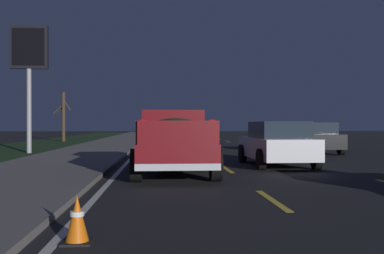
{
  "coord_description": "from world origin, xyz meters",
  "views": [
    {
      "loc": [
        -0.64,
        3.85,
        1.44
      ],
      "look_at": [
        12.58,
        2.96,
        1.37
      ],
      "focal_mm": 42.42,
      "sensor_mm": 36.0,
      "label": 1
    }
  ],
  "objects_px": {
    "traffic_cone_near": "(77,220)",
    "gas_price_sign": "(29,57)",
    "sedan_white": "(277,143)",
    "bare_tree_far": "(63,116)",
    "sedan_black": "(312,138)",
    "pickup_truck": "(173,140)"
  },
  "relations": [
    {
      "from": "traffic_cone_near",
      "to": "gas_price_sign",
      "type": "bearing_deg",
      "value": 17.62
    },
    {
      "from": "sedan_white",
      "to": "bare_tree_far",
      "type": "distance_m",
      "value": 26.86
    },
    {
      "from": "bare_tree_far",
      "to": "traffic_cone_near",
      "type": "distance_m",
      "value": 34.63
    },
    {
      "from": "sedan_white",
      "to": "traffic_cone_near",
      "type": "xyz_separation_m",
      "value": [
        -9.99,
        5.03,
        -0.5
      ]
    },
    {
      "from": "sedan_black",
      "to": "pickup_truck",
      "type": "bearing_deg",
      "value": 141.63
    },
    {
      "from": "pickup_truck",
      "to": "sedan_black",
      "type": "height_order",
      "value": "pickup_truck"
    },
    {
      "from": "traffic_cone_near",
      "to": "sedan_white",
      "type": "bearing_deg",
      "value": -26.72
    },
    {
      "from": "pickup_truck",
      "to": "traffic_cone_near",
      "type": "distance_m",
      "value": 7.82
    },
    {
      "from": "sedan_black",
      "to": "bare_tree_far",
      "type": "bearing_deg",
      "value": 43.14
    },
    {
      "from": "sedan_black",
      "to": "traffic_cone_near",
      "type": "xyz_separation_m",
      "value": [
        -16.78,
        8.58,
        -0.5
      ]
    },
    {
      "from": "sedan_black",
      "to": "gas_price_sign",
      "type": "bearing_deg",
      "value": 85.76
    },
    {
      "from": "bare_tree_far",
      "to": "traffic_cone_near",
      "type": "relative_size",
      "value": 7.23
    },
    {
      "from": "pickup_truck",
      "to": "sedan_white",
      "type": "xyz_separation_m",
      "value": [
        2.32,
        -3.66,
        -0.2
      ]
    },
    {
      "from": "gas_price_sign",
      "to": "bare_tree_far",
      "type": "bearing_deg",
      "value": 6.03
    },
    {
      "from": "sedan_white",
      "to": "sedan_black",
      "type": "bearing_deg",
      "value": -27.63
    },
    {
      "from": "pickup_truck",
      "to": "sedan_white",
      "type": "bearing_deg",
      "value": -57.62
    },
    {
      "from": "gas_price_sign",
      "to": "traffic_cone_near",
      "type": "height_order",
      "value": "gas_price_sign"
    },
    {
      "from": "traffic_cone_near",
      "to": "pickup_truck",
      "type": "bearing_deg",
      "value": -10.11
    },
    {
      "from": "sedan_white",
      "to": "gas_price_sign",
      "type": "height_order",
      "value": "gas_price_sign"
    },
    {
      "from": "pickup_truck",
      "to": "traffic_cone_near",
      "type": "height_order",
      "value": "pickup_truck"
    },
    {
      "from": "bare_tree_far",
      "to": "sedan_black",
      "type": "bearing_deg",
      "value": -136.86
    },
    {
      "from": "bare_tree_far",
      "to": "sedan_white",
      "type": "bearing_deg",
      "value": -152.51
    }
  ]
}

